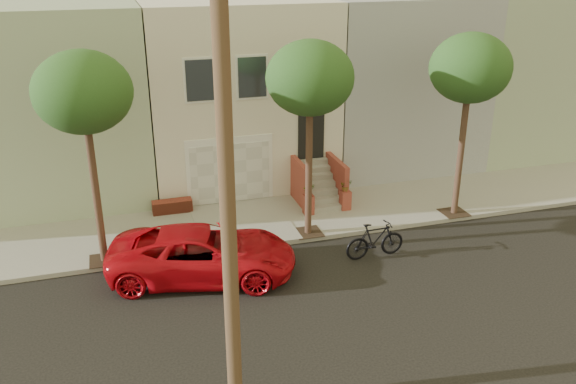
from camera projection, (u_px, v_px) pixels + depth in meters
name	position (u px, v px, depth m)	size (l,w,h in m)	color
ground	(319.00, 303.00, 16.23)	(90.00, 90.00, 0.00)	black
sidewalk	(268.00, 221.00, 20.94)	(40.00, 3.70, 0.15)	gray
house_row	(230.00, 85.00, 24.76)	(33.10, 11.70, 7.00)	beige
tree_left	(83.00, 94.00, 16.21)	(2.70, 2.57, 6.30)	#2D2116
tree_mid	(310.00, 79.00, 17.96)	(2.70, 2.57, 6.30)	#2D2116
tree_right	(470.00, 69.00, 19.45)	(2.70, 2.57, 6.30)	#2D2116
pickup_truck	(203.00, 254.00, 17.27)	(2.47, 5.36, 1.49)	#BA0913
motorcycle	(375.00, 240.00, 18.43)	(0.55, 1.94, 1.16)	black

